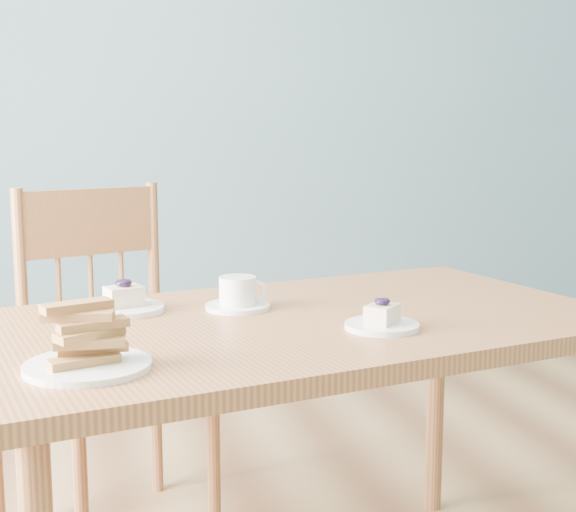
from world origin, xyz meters
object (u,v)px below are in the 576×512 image
(coffee_cup, at_px, (238,295))
(biscotti_plate, at_px, (87,347))
(cheesecake_plate_far, at_px, (124,303))
(dining_table, at_px, (301,349))
(dining_chair, at_px, (113,358))
(cheesecake_plate_near, at_px, (382,321))

(coffee_cup, relative_size, biscotti_plate, 0.68)
(coffee_cup, bearing_deg, cheesecake_plate_far, -174.43)
(dining_table, height_order, dining_chair, dining_chair)
(dining_chair, height_order, cheesecake_plate_far, dining_chair)
(biscotti_plate, bearing_deg, cheesecake_plate_far, 78.29)
(dining_chair, relative_size, cheesecake_plate_far, 5.52)
(dining_chair, distance_m, coffee_cup, 0.61)
(coffee_cup, xyz_separation_m, biscotti_plate, (-0.34, -0.39, 0.01))
(coffee_cup, bearing_deg, biscotti_plate, -117.35)
(cheesecake_plate_far, relative_size, coffee_cup, 1.20)
(cheesecake_plate_far, bearing_deg, dining_table, -22.08)
(cheesecake_plate_far, bearing_deg, dining_chair, 91.32)
(dining_table, relative_size, biscotti_plate, 6.86)
(biscotti_plate, bearing_deg, coffee_cup, 48.90)
(dining_table, bearing_deg, cheesecake_plate_far, 146.49)
(cheesecake_plate_near, bearing_deg, biscotti_plate, -167.22)
(dining_table, distance_m, cheesecake_plate_far, 0.41)
(cheesecake_plate_near, xyz_separation_m, coffee_cup, (-0.25, 0.26, 0.02))
(cheesecake_plate_far, bearing_deg, cheesecake_plate_near, -30.50)
(dining_table, bearing_deg, biscotti_plate, -160.17)
(dining_chair, xyz_separation_m, cheesecake_plate_near, (0.51, -0.74, 0.25))
(coffee_cup, height_order, biscotti_plate, biscotti_plate)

